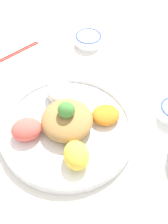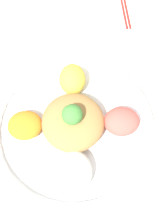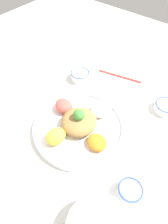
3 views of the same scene
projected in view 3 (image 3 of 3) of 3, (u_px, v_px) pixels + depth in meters
ground_plane at (72, 132)px, 0.82m from camera, size 2.40×2.40×0.00m
salad_platter at (79, 125)px, 0.81m from camera, size 0.40×0.40×0.12m
sauce_bowl_red at (80, 75)px, 1.02m from camera, size 0.10×0.10×0.05m
rice_bowl_blue at (165, 107)px, 0.88m from camera, size 0.10×0.10×0.04m
sauce_bowl_dark at (130, 191)px, 0.64m from camera, size 0.09×0.09×0.05m
chopsticks_pair_near at (119, 76)px, 1.05m from camera, size 0.25×0.08×0.01m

